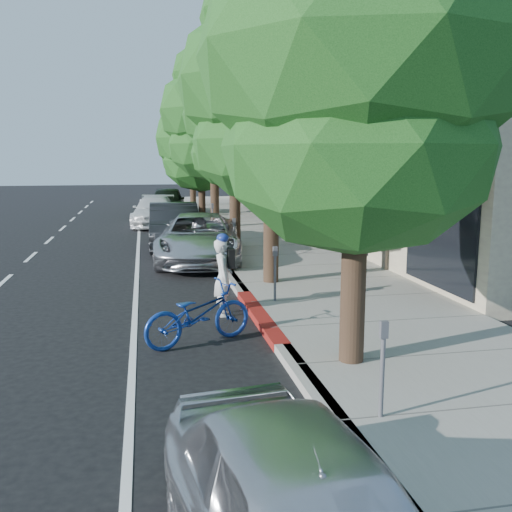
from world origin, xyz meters
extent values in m
plane|color=black|center=(0.00, 0.00, 0.00)|extent=(120.00, 120.00, 0.00)
cube|color=gray|center=(2.30, 8.00, 0.07)|extent=(4.60, 56.00, 0.15)
cube|color=#9E998E|center=(0.00, 8.00, 0.07)|extent=(0.30, 56.00, 0.15)
cube|color=maroon|center=(0.00, 1.00, 0.07)|extent=(0.32, 4.00, 0.15)
cube|color=beige|center=(9.60, 18.00, 3.50)|extent=(10.00, 36.00, 7.00)
cylinder|color=black|center=(0.90, -2.00, 1.39)|extent=(0.40, 0.40, 2.78)
ellipsoid|color=#154314|center=(0.90, -2.00, 3.57)|extent=(4.23, 4.23, 3.38)
ellipsoid|color=#154314|center=(0.90, -2.00, 4.92)|extent=(4.98, 4.98, 3.98)
cylinder|color=black|center=(0.90, 4.00, 1.49)|extent=(0.40, 0.40, 2.97)
ellipsoid|color=#154314|center=(0.90, 4.00, 3.82)|extent=(4.11, 4.11, 3.29)
ellipsoid|color=#154314|center=(0.90, 4.00, 5.26)|extent=(4.83, 4.83, 3.87)
ellipsoid|color=#154314|center=(0.90, 4.00, 6.79)|extent=(3.62, 3.62, 2.90)
cylinder|color=black|center=(0.90, 10.00, 1.37)|extent=(0.40, 0.40, 2.74)
ellipsoid|color=#154314|center=(0.90, 10.00, 3.53)|extent=(3.20, 3.20, 2.56)
ellipsoid|color=#154314|center=(0.90, 10.00, 4.86)|extent=(3.77, 3.77, 3.01)
ellipsoid|color=#154314|center=(0.90, 10.00, 6.27)|extent=(2.83, 2.83, 2.26)
cylinder|color=black|center=(0.90, 16.00, 1.53)|extent=(0.40, 0.40, 3.07)
ellipsoid|color=#154314|center=(0.90, 16.00, 3.95)|extent=(4.29, 4.29, 3.43)
ellipsoid|color=#154314|center=(0.90, 16.00, 5.44)|extent=(5.05, 5.05, 4.04)
ellipsoid|color=#154314|center=(0.90, 16.00, 7.01)|extent=(3.79, 3.79, 3.03)
cylinder|color=black|center=(0.90, 22.00, 1.24)|extent=(0.40, 0.40, 2.47)
ellipsoid|color=#154314|center=(0.90, 22.00, 3.18)|extent=(4.42, 4.42, 3.54)
ellipsoid|color=#154314|center=(0.90, 22.00, 4.38)|extent=(5.20, 5.20, 4.16)
ellipsoid|color=#154314|center=(0.90, 22.00, 5.65)|extent=(3.90, 3.90, 3.12)
cylinder|color=black|center=(0.90, 28.00, 1.32)|extent=(0.40, 0.40, 2.64)
ellipsoid|color=#154314|center=(0.90, 28.00, 3.39)|extent=(4.19, 4.19, 3.36)
ellipsoid|color=#154314|center=(0.90, 28.00, 4.67)|extent=(4.93, 4.93, 3.95)
ellipsoid|color=#154314|center=(0.90, 28.00, 6.03)|extent=(3.70, 3.70, 2.96)
imported|color=silver|center=(-0.70, 1.57, 0.84)|extent=(0.47, 0.65, 1.68)
imported|color=#153796|center=(-1.41, -0.25, 0.57)|extent=(2.27, 1.53, 1.13)
imported|color=silver|center=(-0.60, 8.00, 0.78)|extent=(3.25, 5.89, 1.56)
imported|color=black|center=(-1.26, 10.98, 0.84)|extent=(1.90, 5.13, 1.68)
imported|color=silver|center=(-1.83, 18.27, 0.71)|extent=(2.50, 5.10, 1.43)
imported|color=black|center=(-1.03, 22.54, 0.84)|extent=(2.33, 5.04, 1.67)
imported|color=black|center=(3.06, 12.47, 0.91)|extent=(0.82, 0.68, 1.53)
camera|label=1|loc=(-2.31, -10.36, 3.43)|focal=40.00mm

